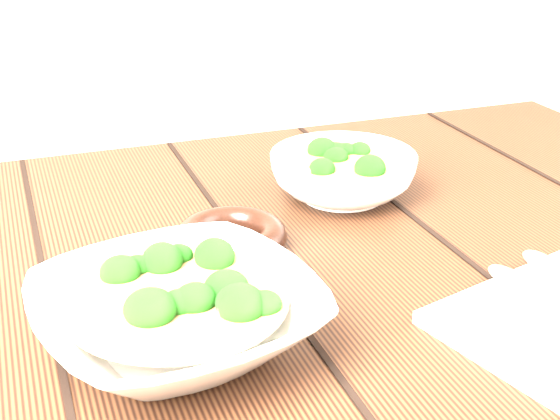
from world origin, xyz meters
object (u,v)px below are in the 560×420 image
object	(u,v)px
soup_bowl_front	(178,314)
soup_bowl_back	(343,174)
table	(279,365)
trivet	(231,236)

from	to	relation	value
soup_bowl_front	soup_bowl_back	bearing A→B (deg)	43.35
soup_bowl_front	soup_bowl_back	size ratio (longest dim) A/B	1.28
table	soup_bowl_front	bearing A→B (deg)	-139.67
soup_bowl_back	trivet	size ratio (longest dim) A/B	1.80
trivet	table	bearing A→B (deg)	-55.51
soup_bowl_front	soup_bowl_back	world-z (taller)	soup_bowl_front
soup_bowl_back	trivet	xyz separation A→B (m)	(-0.16, -0.09, -0.02)
table	soup_bowl_back	bearing A→B (deg)	46.00
soup_bowl_front	soup_bowl_back	distance (m)	0.35
table	soup_bowl_front	size ratio (longest dim) A/B	4.56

